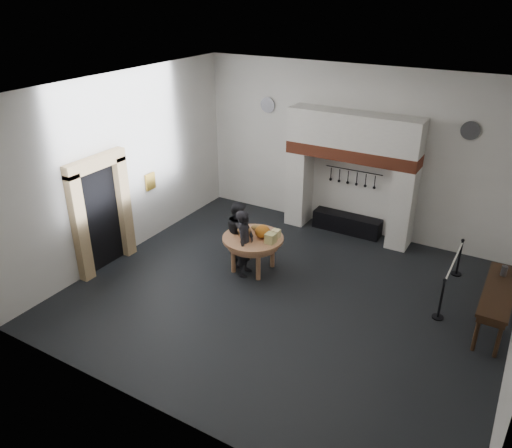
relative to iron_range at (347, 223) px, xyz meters
The scene contains 31 objects.
floor 3.73m from the iron_range, 90.00° to the right, with size 9.00×8.00×0.02m, color black.
ceiling 5.65m from the iron_range, 90.00° to the right, with size 9.00×8.00×0.02m, color silver.
wall_back 2.02m from the iron_range, 90.00° to the left, with size 9.00×0.02×4.50m, color silver.
wall_front 7.97m from the iron_range, 90.00° to the right, with size 9.00×0.02×4.50m, color silver.
wall_left 6.17m from the iron_range, 140.42° to the right, with size 0.02×8.00×4.50m, color silver.
chimney_pier_left 1.69m from the iron_range, behind, with size 0.55×0.70×2.15m, color silver.
chimney_pier_right 1.69m from the iron_range, ahead, with size 0.55×0.70×2.15m, color silver.
hearth_brick_band 2.06m from the iron_range, 90.00° to the right, with size 3.50×0.72×0.32m, color #9E442B.
chimney_hood 2.67m from the iron_range, 90.00° to the right, with size 3.50×0.70×0.90m, color silver.
iron_range is the anchor object (origin of this frame).
utensil_rail 1.51m from the iron_range, 90.00° to the left, with size 0.02×0.02×1.60m, color black.
door_recess 6.58m from the iron_range, 133.44° to the right, with size 0.04×1.10×2.50m, color black.
door_jamb_near 7.05m from the iron_range, 128.94° to the right, with size 0.22×0.30×2.60m, color tan.
door_jamb_far 6.04m from the iron_range, 137.45° to the right, with size 0.22×0.30×2.60m, color tan.
door_lintel 6.87m from the iron_range, 132.86° to the right, with size 0.22×1.70×0.30m, color tan.
wall_plaque 5.49m from the iron_range, 146.73° to the right, with size 0.05×0.34×0.44m, color gold.
work_table 3.37m from the iron_range, 111.52° to the right, with size 1.46×1.46×0.07m, color tan.
pumpkin 3.25m from the iron_range, 108.81° to the right, with size 0.36×0.36×0.31m, color orange.
cheese_block_big 3.31m from the iron_range, 102.89° to the right, with size 0.22×0.22×0.24m, color #D1CA7D.
cheese_block_small 3.02m from the iron_range, 104.58° to the right, with size 0.18×0.18×0.20m, color #F3DE91.
wicker_basket 3.59m from the iron_range, 112.90° to the right, with size 0.32×0.32×0.22m, color olive.
bread_loaf 3.12m from the iron_range, 115.69° to the right, with size 0.31×0.18×0.13m, color #A4743A.
visitor_near 3.65m from the iron_range, 110.75° to the right, with size 0.60×0.40×1.65m, color black.
visitor_far 3.46m from the iron_range, 119.45° to the right, with size 0.79×0.61×1.62m, color #222327.
side_table 4.91m from the iron_range, 32.61° to the right, with size 0.55×2.20×0.06m, color #351E13.
pewter_jug 4.63m from the iron_range, 26.26° to the right, with size 0.12×0.12×0.22m, color #4C4C51.
pewter_plate_back_left 4.01m from the iron_range, behind, with size 0.44×0.44×0.03m, color #4C4C51.
pewter_plate_back_right 4.01m from the iron_range, ahead, with size 0.44×0.44×0.03m, color #4C4C51.
barrier_post_near 4.23m from the iron_range, 42.47° to the right, with size 0.05×0.05×0.90m, color black.
barrier_post_far 3.23m from the iron_range, 15.27° to the right, with size 0.05×0.05×0.90m, color black.
barrier_rope 3.67m from the iron_range, 30.72° to the right, with size 0.04×0.04×2.00m, color white.
Camera 1 is at (4.14, -8.39, 6.28)m, focal length 35.00 mm.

